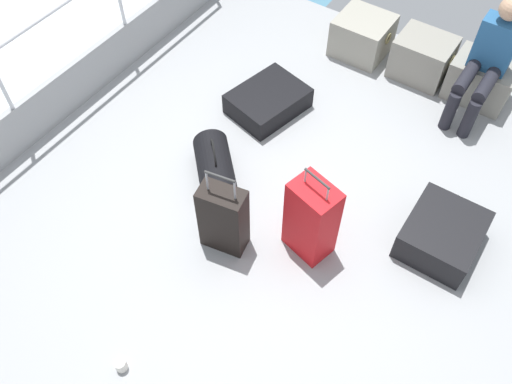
# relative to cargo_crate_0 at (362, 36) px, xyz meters

# --- Properties ---
(ground_plane) EXTENTS (4.40, 5.20, 0.06)m
(ground_plane) POSITION_rel_cargo_crate_0_xyz_m (0.30, -2.12, -0.23)
(ground_plane) COLOR #939699
(gunwale_port) EXTENTS (0.06, 5.20, 0.45)m
(gunwale_port) POSITION_rel_cargo_crate_0_xyz_m (-1.87, -2.12, 0.03)
(gunwale_port) COLOR #939699
(gunwale_port) RESTS_ON ground_plane
(railing_port) EXTENTS (0.04, 4.20, 1.02)m
(railing_port) POSITION_rel_cargo_crate_0_xyz_m (-1.87, -2.12, 0.58)
(railing_port) COLOR silver
(railing_port) RESTS_ON ground_plane
(cargo_crate_0) EXTENTS (0.56, 0.50, 0.40)m
(cargo_crate_0) POSITION_rel_cargo_crate_0_xyz_m (0.00, 0.00, 0.00)
(cargo_crate_0) COLOR gray
(cargo_crate_0) RESTS_ON ground_plane
(cargo_crate_1) EXTENTS (0.57, 0.44, 0.42)m
(cargo_crate_1) POSITION_rel_cargo_crate_0_xyz_m (0.65, 0.01, 0.01)
(cargo_crate_1) COLOR gray
(cargo_crate_1) RESTS_ON ground_plane
(cargo_crate_2) EXTENTS (0.61, 0.42, 0.40)m
(cargo_crate_2) POSITION_rel_cargo_crate_0_xyz_m (1.24, 0.02, 0.00)
(cargo_crate_2) COLOR gray
(cargo_crate_2) RESTS_ON ground_plane
(passenger_seated) EXTENTS (0.34, 0.66, 1.10)m
(passenger_seated) POSITION_rel_cargo_crate_0_xyz_m (1.24, -0.16, 0.38)
(passenger_seated) COLOR #26598C
(passenger_seated) RESTS_ON ground_plane
(suitcase_0) EXTENTS (0.37, 0.25, 0.83)m
(suitcase_0) POSITION_rel_cargo_crate_0_xyz_m (0.20, -2.67, 0.12)
(suitcase_0) COLOR black
(suitcase_0) RESTS_ON ground_plane
(suitcase_1) EXTENTS (0.40, 0.33, 0.85)m
(suitcase_1) POSITION_rel_cargo_crate_0_xyz_m (0.75, -2.33, 0.16)
(suitcase_1) COLOR red
(suitcase_1) RESTS_ON ground_plane
(suitcase_3) EXTENTS (0.55, 0.63, 0.27)m
(suitcase_3) POSITION_rel_cargo_crate_0_xyz_m (1.59, -1.76, -0.06)
(suitcase_3) COLOR black
(suitcase_3) RESTS_ON ground_plane
(suitcase_4) EXTENTS (0.67, 0.78, 0.21)m
(suitcase_4) POSITION_rel_cargo_crate_0_xyz_m (-0.33, -1.25, -0.09)
(suitcase_4) COLOR black
(suitcase_4) RESTS_ON ground_plane
(duffel_bag) EXTENTS (0.63, 0.63, 0.44)m
(duffel_bag) POSITION_rel_cargo_crate_0_xyz_m (-0.25, -2.20, -0.05)
(duffel_bag) COLOR black
(duffel_bag) RESTS_ON ground_plane
(paper_cup) EXTENTS (0.08, 0.08, 0.10)m
(paper_cup) POSITION_rel_cargo_crate_0_xyz_m (0.20, -3.87, -0.15)
(paper_cup) COLOR white
(paper_cup) RESTS_ON ground_plane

